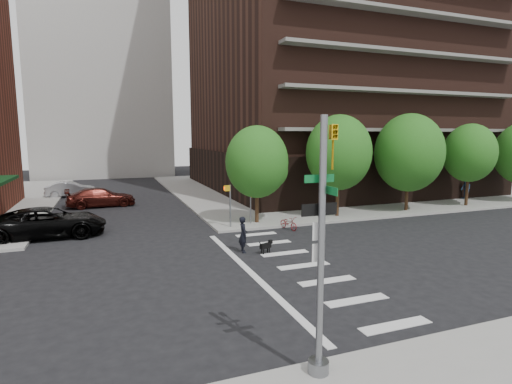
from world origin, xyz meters
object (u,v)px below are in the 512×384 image
parked_car_maroon (101,197)px  traffic_signal (322,268)px  parked_car_black (48,222)px  pedestrian_far (466,189)px  parked_car_silver (71,189)px  scooter (289,223)px  dog_walker (243,234)px

parked_car_maroon → traffic_signal: bearing=-173.6°
parked_car_black → pedestrian_far: 32.67m
parked_car_silver → traffic_signal: bearing=-168.7°
parked_car_silver → pedestrian_far: size_ratio=2.37×
parked_car_black → parked_car_maroon: size_ratio=1.16×
scooter → dog_walker: size_ratio=0.87×
traffic_signal → scooter: size_ratio=3.88×
parked_car_maroon → pedestrian_far: 31.05m
parked_car_maroon → scooter: (10.82, -12.53, -0.36)m
traffic_signal → dog_walker: bearing=81.0°
traffic_signal → dog_walker: 10.71m
scooter → pedestrian_far: 19.61m
dog_walker → pedestrian_far: pedestrian_far is taller
scooter → pedestrian_far: size_ratio=0.84×
scooter → parked_car_black: bearing=153.7°
dog_walker → parked_car_maroon: bearing=27.9°
parked_car_black → parked_car_maroon: parked_car_black is taller
parked_car_silver → scooter: 23.39m
traffic_signal → pedestrian_far: (24.91, 18.29, -1.63)m
parked_car_black → dog_walker: bearing=-126.2°
parked_car_black → parked_car_silver: bearing=-1.0°
parked_car_black → pedestrian_far: bearing=-88.9°
parked_car_black → dog_walker: (9.38, -6.61, 0.03)m
scooter → traffic_signal: bearing=-126.1°
parked_car_maroon → pedestrian_far: pedestrian_far is taller
traffic_signal → parked_car_maroon: traffic_signal is taller
parked_car_black → parked_car_silver: (0.00, 16.04, -0.13)m
parked_car_maroon → dog_walker: (6.68, -16.09, 0.12)m
parked_car_black → dog_walker: size_ratio=3.46×
parked_car_black → parked_car_silver: 16.04m
traffic_signal → parked_car_maroon: bearing=100.7°
parked_car_maroon → parked_car_silver: size_ratio=1.21×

